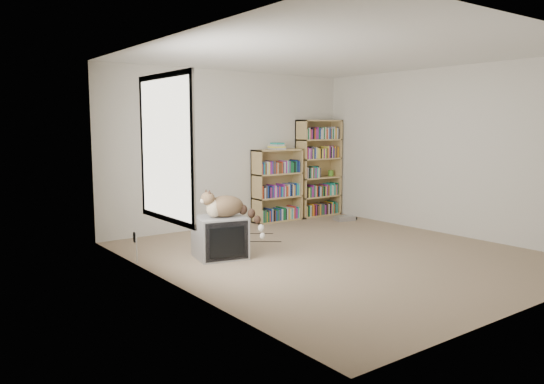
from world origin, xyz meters
TOP-DOWN VIEW (x-y plane):
  - floor at (0.00, 0.00)m, footprint 4.50×5.00m
  - wall_back at (0.00, 2.50)m, footprint 4.50×0.02m
  - wall_front at (0.00, -2.50)m, footprint 4.50×0.02m
  - wall_left at (-2.25, 0.00)m, footprint 0.02×5.00m
  - wall_right at (2.25, 0.00)m, footprint 0.02×5.00m
  - ceiling at (0.00, 0.00)m, footprint 4.50×5.00m
  - window at (-2.24, 0.20)m, footprint 0.02×1.22m
  - crt_tv at (-1.28, 0.75)m, footprint 0.69×0.65m
  - cat at (-1.18, 0.66)m, footprint 0.70×0.57m
  - bookcase_tall at (1.77, 2.36)m, footprint 0.87×0.30m
  - bookcase_short at (0.83, 2.36)m, footprint 0.89×0.30m
  - book_stack at (0.78, 2.30)m, footprint 0.21×0.27m
  - green_mug at (2.05, 2.34)m, footprint 0.10×0.10m
  - framed_print at (1.79, 2.44)m, footprint 0.14×0.05m
  - dvd_player at (1.79, 1.69)m, footprint 0.37×0.30m
  - wall_outlet at (-2.24, 1.10)m, footprint 0.01×0.08m
  - floor_cables at (-0.28, 1.48)m, footprint 1.20×0.70m

SIDE VIEW (x-z plane):
  - floor at x=0.00m, z-range -0.01..0.01m
  - floor_cables at x=-0.28m, z-range 0.00..0.01m
  - dvd_player at x=1.79m, z-range 0.00..0.08m
  - crt_tv at x=-1.28m, z-range 0.00..0.51m
  - wall_outlet at x=-2.24m, z-range 0.26..0.39m
  - bookcase_short at x=0.83m, z-range -0.06..1.17m
  - cat at x=-1.18m, z-range 0.32..0.90m
  - green_mug at x=2.05m, z-range 0.71..0.81m
  - framed_print at x=1.79m, z-range 0.71..0.90m
  - bookcase_tall at x=1.77m, z-range -0.04..1.69m
  - wall_back at x=0.00m, z-range 0.00..2.50m
  - wall_front at x=0.00m, z-range 0.00..2.50m
  - wall_left at x=-2.25m, z-range 0.00..2.50m
  - wall_right at x=2.25m, z-range 0.00..2.50m
  - book_stack at x=0.78m, z-range 1.23..1.35m
  - window at x=-2.24m, z-range 0.64..2.16m
  - ceiling at x=0.00m, z-range 2.49..2.51m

